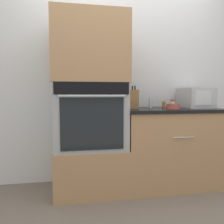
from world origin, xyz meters
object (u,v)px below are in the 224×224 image
object	(u,v)px
knife_block	(132,99)
bowl	(173,106)
microwave	(195,98)
condiment_jar_near	(151,103)
wall_oven	(90,115)
condiment_jar_far	(173,104)
condiment_jar_mid	(164,104)

from	to	relation	value
knife_block	bowl	distance (m)	0.45
microwave	bowl	xyz separation A→B (m)	(-0.36, -0.16, -0.09)
bowl	condiment_jar_near	xyz separation A→B (m)	(-0.19, 0.18, 0.03)
wall_oven	bowl	size ratio (longest dim) A/B	5.04
wall_oven	knife_block	bearing A→B (deg)	4.01
knife_block	bowl	xyz separation A→B (m)	(0.43, -0.12, -0.08)
condiment_jar_near	wall_oven	bearing A→B (deg)	-173.09
microwave	condiment_jar_near	xyz separation A→B (m)	(-0.55, 0.01, -0.06)
condiment_jar_near	microwave	bearing A→B (deg)	-1.55
condiment_jar_near	condiment_jar_far	xyz separation A→B (m)	(0.32, 0.10, -0.01)
knife_block	condiment_jar_far	size ratio (longest dim) A/B	2.74
condiment_jar_far	bowl	bearing A→B (deg)	-114.56
knife_block	condiment_jar_mid	distance (m)	0.44
condiment_jar_near	condiment_jar_far	world-z (taller)	condiment_jar_near
wall_oven	microwave	world-z (taller)	wall_oven
condiment_jar_near	condiment_jar_far	size ratio (longest dim) A/B	1.23
wall_oven	condiment_jar_mid	distance (m)	0.91
knife_block	condiment_jar_far	xyz separation A→B (m)	(0.55, 0.15, -0.06)
wall_oven	knife_block	size ratio (longest dim) A/B	2.88
knife_block	condiment_jar_near	distance (m)	0.24
condiment_jar_mid	microwave	bearing A→B (deg)	-11.70
knife_block	condiment_jar_far	bearing A→B (deg)	15.46
bowl	condiment_jar_near	distance (m)	0.26
wall_oven	condiment_jar_far	world-z (taller)	wall_oven
microwave	wall_oven	bearing A→B (deg)	-176.79
microwave	condiment_jar_far	bearing A→B (deg)	153.48
knife_block	condiment_jar_near	bearing A→B (deg)	12.65
microwave	knife_block	bearing A→B (deg)	-177.28
wall_oven	condiment_jar_mid	xyz separation A→B (m)	(0.89, 0.15, 0.11)
knife_block	condiment_jar_near	world-z (taller)	knife_block
microwave	condiment_jar_mid	xyz separation A→B (m)	(-0.36, 0.08, -0.07)
condiment_jar_mid	condiment_jar_far	bearing A→B (deg)	17.00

